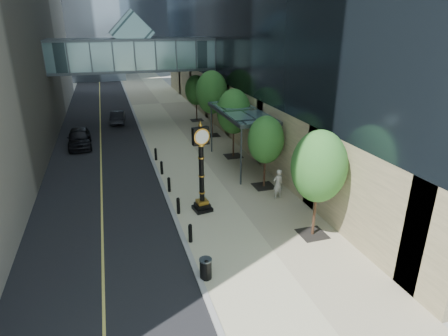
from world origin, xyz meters
The scene contains 13 objects.
ground centered at (0.00, 0.00, 0.00)m, with size 320.00×320.00×0.00m, color gray.
road centered at (-7.00, 40.00, 0.01)m, with size 8.00×180.00×0.02m, color black.
sidewalk centered at (1.00, 40.00, 0.03)m, with size 8.00×180.00×0.06m, color #B4AD8A.
curb centered at (-3.00, 40.00, 0.04)m, with size 0.25×180.00×0.07m, color gray.
skywalk centered at (-3.00, 28.00, 7.71)m, with size 17.00×4.20×5.80m.
entrance_canopy centered at (3.48, 14.00, 4.19)m, with size 3.00×8.00×4.38m.
bollard_row centered at (-2.70, 9.00, 0.51)m, with size 0.20×16.20×0.90m.
street_trees centered at (3.60, 16.24, 3.86)m, with size 3.06×28.62×6.30m.
street_clock centered at (-1.27, 7.38, 2.36)m, with size 1.14×1.14×5.31m.
trash_bin centered at (-2.70, 1.17, 0.51)m, with size 0.52×0.52×0.90m, color black.
pedestrian centered at (3.72, 7.62, 1.02)m, with size 0.70×0.46×1.91m, color #B8B4A9.
car_near centered at (-8.73, 22.76, 0.85)m, with size 1.96×4.88×1.66m, color black.
car_far centered at (-5.04, 30.66, 0.71)m, with size 1.45×4.17×1.37m, color black.
Camera 1 is at (-5.99, -11.96, 10.46)m, focal length 30.00 mm.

